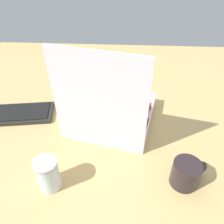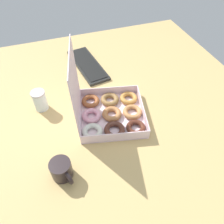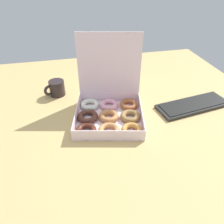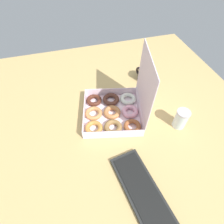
{
  "view_description": "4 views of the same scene",
  "coord_description": "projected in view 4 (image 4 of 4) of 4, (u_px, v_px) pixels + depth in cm",
  "views": [
    {
      "loc": [
        -9.49,
        77.05,
        65.83
      ],
      "look_at": [
        -5.02,
        1.13,
        4.96
      ],
      "focal_mm": 35.0,
      "sensor_mm": 36.0,
      "label": 1
    },
    {
      "loc": [
        -81.32,
        25.85,
        91.27
      ],
      "look_at": [
        -6.3,
        0.26,
        4.53
      ],
      "focal_mm": 35.0,
      "sensor_mm": 36.0,
      "label": 2
    },
    {
      "loc": [
        -24.0,
        -91.13,
        71.06
      ],
      "look_at": [
        -3.9,
        -1.62,
        5.52
      ],
      "focal_mm": 35.0,
      "sensor_mm": 36.0,
      "label": 3
    },
    {
      "loc": [
        61.69,
        -18.9,
        85.78
      ],
      "look_at": [
        -5.45,
        0.0,
        1.88
      ],
      "focal_mm": 28.0,
      "sensor_mm": 36.0,
      "label": 4
    }
  ],
  "objects": [
    {
      "name": "glass_jar",
      "position": [
        181.0,
        119.0,
        1.0
      ],
      "size": [
        7.72,
        7.72,
        12.16
      ],
      "color": "silver",
      "rests_on": "ground_plane"
    },
    {
      "name": "keyboard",
      "position": [
        144.0,
        194.0,
        0.79
      ],
      "size": [
        44.38,
        20.97,
        2.2
      ],
      "color": "#242524",
      "rests_on": "ground_plane"
    },
    {
      "name": "ground_plane",
      "position": [
        114.0,
        121.0,
        1.08
      ],
      "size": [
        180.0,
        180.0,
        2.0
      ],
      "primitive_type": "cube",
      "color": "tan"
    },
    {
      "name": "donut_box",
      "position": [
        115.0,
        110.0,
        1.07
      ],
      "size": [
        41.5,
        42.18,
        40.74
      ],
      "color": "white",
      "rests_on": "ground_plane"
    },
    {
      "name": "coffee_mug",
      "position": [
        144.0,
        74.0,
        1.28
      ],
      "size": [
        12.82,
        9.39,
        9.37
      ],
      "color": "#292022",
      "rests_on": "ground_plane"
    }
  ]
}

